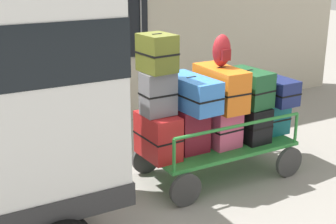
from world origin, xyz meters
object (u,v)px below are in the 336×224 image
(suitcase_left_bottom, at_px, (158,136))
(suitcase_left_middle, at_px, (158,94))
(suitcase_center_middle, at_px, (221,88))
(suitcase_center_bottom, at_px, (219,126))
(suitcase_right_middle, at_px, (273,89))
(suitcase_midleft_middle, at_px, (191,93))
(suitcase_right_bottom, at_px, (272,117))
(suitcase_midright_middle, at_px, (248,87))
(backpack, at_px, (222,51))
(luggage_cart, at_px, (217,149))
(suitcase_left_top, at_px, (157,53))
(suitcase_midright_bottom, at_px, (246,121))
(suitcase_midleft_bottom, at_px, (189,129))

(suitcase_left_bottom, xyz_separation_m, suitcase_left_middle, (0.00, -0.01, 0.58))
(suitcase_center_middle, bearing_deg, suitcase_left_middle, 179.51)
(suitcase_center_bottom, bearing_deg, suitcase_right_middle, 1.09)
(suitcase_center_bottom, height_order, suitcase_right_middle, suitcase_right_middle)
(suitcase_midleft_middle, relative_size, suitcase_right_bottom, 1.95)
(suitcase_center_middle, bearing_deg, suitcase_midright_middle, 0.55)
(suitcase_right_middle, xyz_separation_m, backpack, (-0.95, 0.01, 0.67))
(luggage_cart, xyz_separation_m, suitcase_right_middle, (0.97, -0.01, 0.77))
(suitcase_midright_middle, distance_m, suitcase_right_middle, 0.49)
(suitcase_midright_middle, xyz_separation_m, backpack, (-0.47, 0.02, 0.57))
(suitcase_center_bottom, height_order, suitcase_right_bottom, suitcase_center_bottom)
(suitcase_left_top, xyz_separation_m, backpack, (0.99, -0.00, -0.06))
(suitcase_left_top, xyz_separation_m, suitcase_midleft_middle, (0.48, -0.04, -0.57))
(suitcase_midright_bottom, distance_m, suitcase_midright_middle, 0.51)
(backpack, bearing_deg, suitcase_right_middle, -0.71)
(suitcase_right_bottom, bearing_deg, suitcase_left_middle, 179.39)
(suitcase_midleft_middle, bearing_deg, suitcase_center_bottom, 0.72)
(suitcase_right_middle, bearing_deg, suitcase_center_bottom, -178.91)
(suitcase_right_middle, bearing_deg, suitcase_left_top, 179.57)
(suitcase_left_bottom, xyz_separation_m, suitcase_midleft_middle, (0.48, -0.03, 0.53))
(suitcase_midleft_bottom, xyz_separation_m, suitcase_midright_bottom, (0.97, -0.02, -0.05))
(suitcase_left_bottom, bearing_deg, suitcase_left_top, 90.00)
(suitcase_midleft_bottom, height_order, suitcase_midright_middle, suitcase_midright_middle)
(suitcase_midright_bottom, distance_m, suitcase_right_bottom, 0.49)
(suitcase_midright_bottom, bearing_deg, backpack, 177.55)
(suitcase_center_bottom, distance_m, suitcase_right_middle, 1.05)
(luggage_cart, bearing_deg, suitcase_midleft_bottom, 179.14)
(suitcase_left_middle, relative_size, suitcase_center_middle, 0.64)
(suitcase_left_middle, relative_size, suitcase_midleft_middle, 0.60)
(suitcase_midleft_middle, bearing_deg, suitcase_midright_bottom, 0.97)
(suitcase_left_middle, height_order, suitcase_center_bottom, suitcase_left_middle)
(suitcase_midright_middle, bearing_deg, suitcase_center_middle, -179.45)
(suitcase_left_middle, xyz_separation_m, suitcase_right_middle, (1.94, 0.01, -0.21))
(suitcase_left_top, xyz_separation_m, suitcase_center_middle, (0.97, -0.03, -0.57))
(luggage_cart, relative_size, suitcase_right_bottom, 4.52)
(suitcase_midleft_bottom, distance_m, backpack, 1.15)
(suitcase_center_middle, xyz_separation_m, suitcase_midright_middle, (0.48, 0.00, -0.06))
(suitcase_midleft_middle, relative_size, suitcase_midright_middle, 1.27)
(suitcase_left_top, xyz_separation_m, suitcase_right_middle, (1.94, -0.01, -0.73))
(suitcase_left_top, bearing_deg, suitcase_right_middle, -0.43)
(suitcase_left_top, distance_m, suitcase_midleft_middle, 0.75)
(suitcase_left_bottom, height_order, suitcase_right_bottom, suitcase_left_bottom)
(suitcase_left_bottom, relative_size, suitcase_midleft_middle, 0.72)
(suitcase_left_middle, bearing_deg, suitcase_midright_bottom, -0.11)
(suitcase_center_bottom, relative_size, suitcase_midright_bottom, 0.78)
(luggage_cart, distance_m, suitcase_midleft_middle, 1.04)
(suitcase_left_bottom, xyz_separation_m, suitcase_midright_bottom, (1.45, -0.01, -0.04))
(suitcase_left_bottom, distance_m, suitcase_left_top, 1.10)
(suitcase_left_top, distance_m, suitcase_center_middle, 1.13)
(suitcase_left_middle, bearing_deg, suitcase_midleft_middle, -2.25)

